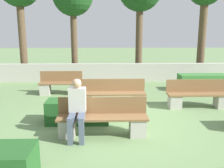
# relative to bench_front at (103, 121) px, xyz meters

# --- Properties ---
(ground_plane) EXTENTS (60.00, 60.00, 0.00)m
(ground_plane) POSITION_rel_bench_front_xyz_m (0.37, 0.94, -0.34)
(ground_plane) COLOR #6B8956
(perimeter_wall) EXTENTS (13.22, 0.30, 0.85)m
(perimeter_wall) POSITION_rel_bench_front_xyz_m (0.37, 6.37, 0.08)
(perimeter_wall) COLOR #B7B2A8
(perimeter_wall) RESTS_ON ground_plane
(bench_front) EXTENTS (2.07, 0.48, 0.86)m
(bench_front) POSITION_rel_bench_front_xyz_m (0.00, 0.00, 0.00)
(bench_front) COLOR brown
(bench_front) RESTS_ON ground_plane
(bench_left_side) EXTENTS (2.12, 0.48, 0.86)m
(bench_left_side) POSITION_rel_bench_front_xyz_m (0.29, 2.23, 0.00)
(bench_left_side) COLOR brown
(bench_left_side) RESTS_ON ground_plane
(bench_right_side) EXTENTS (1.93, 0.48, 0.86)m
(bench_right_side) POSITION_rel_bench_front_xyz_m (2.97, 2.05, -0.01)
(bench_right_side) COLOR brown
(bench_right_side) RESTS_ON ground_plane
(bench_back) EXTENTS (1.61, 0.49, 0.86)m
(bench_back) POSITION_rel_bench_front_xyz_m (-1.62, 3.88, -0.02)
(bench_back) COLOR brown
(bench_back) RESTS_ON ground_plane
(person_seated_man) EXTENTS (0.38, 0.63, 1.34)m
(person_seated_man) POSITION_rel_bench_front_xyz_m (-0.56, -0.14, 0.40)
(person_seated_man) COLOR #515B70
(person_seated_man) RESTS_ON ground_plane
(hedge_block_near_left) EXTENTS (1.91, 0.69, 0.65)m
(hedge_block_near_left) POSITION_rel_bench_front_xyz_m (4.02, 4.37, -0.01)
(hedge_block_near_left) COLOR #3D7A38
(hedge_block_near_left) RESTS_ON ground_plane
(hedge_block_near_right) EXTENTS (1.61, 0.64, 0.60)m
(hedge_block_near_right) POSITION_rel_bench_front_xyz_m (-0.66, 0.85, -0.04)
(hedge_block_near_right) COLOR #235623
(hedge_block_near_right) RESTS_ON ground_plane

